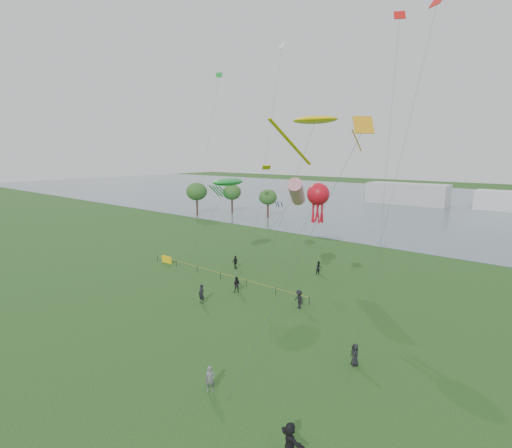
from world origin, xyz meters
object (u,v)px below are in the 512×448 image
Objects in this scene: kite_octopus at (318,195)px; kite_flyer at (210,379)px; fence at (186,265)px; kite_stingray at (314,121)px.

kite_flyer is at bearing -67.57° from kite_octopus.
fence is 2.07× the size of kite_octopus.
kite_flyer reaches higher than fence.
kite_flyer is (20.33, -15.42, 0.29)m from fence.
kite_stingray reaches higher than kite_octopus.
kite_octopus reaches higher than fence.
fence is 25.51m from kite_flyer.
kite_flyer is at bearing -37.18° from fence.
fence is at bearing -157.82° from kite_octopus.
kite_stingray is 1.56× the size of kite_octopus.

